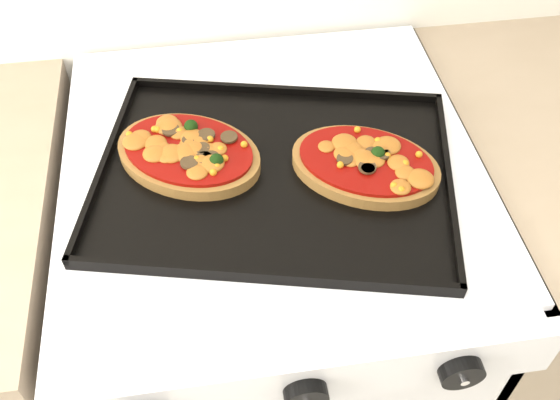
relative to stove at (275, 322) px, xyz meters
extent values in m
cube|color=silver|center=(0.00, 0.00, 0.00)|extent=(0.60, 0.60, 0.91)
cube|color=silver|center=(0.00, -0.31, 0.40)|extent=(0.60, 0.02, 0.09)
cylinder|color=black|center=(-0.01, -0.33, 0.40)|extent=(0.05, 0.02, 0.05)
cylinder|color=black|center=(0.18, -0.33, 0.40)|extent=(0.05, 0.02, 0.05)
cube|color=black|center=(0.00, -0.04, 0.47)|extent=(0.55, 0.46, 0.02)
camera|label=1|loc=(-0.08, -0.63, 1.08)|focal=40.00mm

